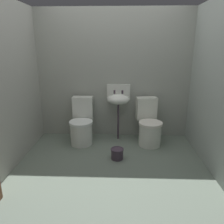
{
  "coord_description": "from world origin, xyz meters",
  "views": [
    {
      "loc": [
        0.12,
        -2.89,
        1.67
      ],
      "look_at": [
        0.0,
        0.26,
        0.7
      ],
      "focal_mm": 35.18,
      "sensor_mm": 36.0,
      "label": 1
    }
  ],
  "objects": [
    {
      "name": "toilet_left",
      "position": [
        -0.55,
        0.7,
        0.32
      ],
      "size": [
        0.41,
        0.6,
        0.78
      ],
      "rotation": [
        0.0,
        0.0,
        3.17
      ],
      "color": "white",
      "rests_on": "ground"
    },
    {
      "name": "sink",
      "position": [
        0.09,
        0.89,
        0.75
      ],
      "size": [
        0.42,
        0.35,
        0.99
      ],
      "color": "#423542",
      "rests_on": "ground"
    },
    {
      "name": "wall_back",
      "position": [
        0.0,
        1.1,
        1.14
      ],
      "size": [
        3.13,
        0.1,
        2.28
      ],
      "primitive_type": "cube",
      "color": "#9A9E93",
      "rests_on": "ground"
    },
    {
      "name": "wall_left",
      "position": [
        -1.42,
        0.1,
        1.14
      ],
      "size": [
        0.1,
        2.3,
        2.28
      ],
      "primitive_type": "cube",
      "color": "#9A9B92",
      "rests_on": "ground"
    },
    {
      "name": "bucket",
      "position": [
        0.08,
        0.11,
        0.09
      ],
      "size": [
        0.2,
        0.2,
        0.17
      ],
      "color": "#423542",
      "rests_on": "ground"
    },
    {
      "name": "toilet_right",
      "position": [
        0.62,
        0.7,
        0.32
      ],
      "size": [
        0.47,
        0.64,
        0.78
      ],
      "rotation": [
        0.0,
        0.0,
        3.3
      ],
      "color": "white",
      "rests_on": "ground"
    },
    {
      "name": "wall_right",
      "position": [
        1.42,
        0.1,
        1.14
      ],
      "size": [
        0.1,
        2.3,
        2.28
      ],
      "primitive_type": "cube",
      "color": "#97A199",
      "rests_on": "ground"
    },
    {
      "name": "ground_plane",
      "position": [
        0.0,
        0.0,
        -0.04
      ],
      "size": [
        3.13,
        2.5,
        0.08
      ],
      "primitive_type": "cube",
      "color": "slate"
    }
  ]
}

